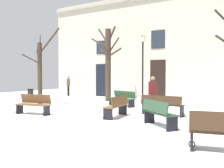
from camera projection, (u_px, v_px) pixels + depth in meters
ground_plane at (93, 115)px, 11.15m from camera, size 30.66×30.66×0.00m
building_facade at (161, 45)px, 17.97m from camera, size 19.16×0.60×7.62m
tree_right_of_center at (108, 61)px, 16.84m from camera, size 2.45×2.05×5.09m
tree_foreground at (40, 71)px, 14.24m from camera, size 1.82×1.51×4.34m
streetlamp at (143, 62)px, 15.79m from camera, size 0.30×0.30×4.23m
litter_bin at (31, 95)px, 16.44m from camera, size 0.40×0.40×0.83m
bench_back_to_back_right at (162, 105)px, 10.97m from camera, size 1.90×0.53×0.88m
bench_by_litter_bin at (122, 98)px, 14.23m from camera, size 1.81×1.04×0.85m
bench_facing_shops at (117, 106)px, 10.54m from camera, size 0.61×1.63×0.89m
bench_far_corner at (34, 104)px, 11.30m from camera, size 1.67×0.76×0.89m
bench_near_lamp at (158, 113)px, 8.58m from camera, size 1.54×1.35×0.91m
person_near_bench at (68, 85)px, 20.90m from camera, size 0.38×0.44×1.65m
person_strolling at (153, 92)px, 12.10m from camera, size 0.41×0.27×1.69m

